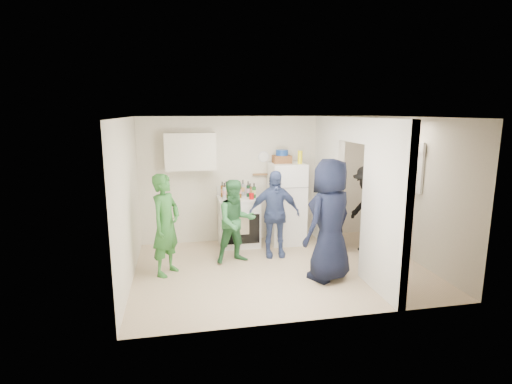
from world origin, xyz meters
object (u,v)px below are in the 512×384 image
(yellow_cup_stack_top, at_px, (300,157))
(fridge, at_px, (287,203))
(stove, at_px, (239,221))
(person_denim, at_px, (274,214))
(person_green_left, at_px, (166,225))
(person_navy, at_px, (330,220))
(person_green_center, at_px, (236,222))
(blue_bowl, at_px, (282,153))
(wicker_basket, at_px, (282,159))
(person_nook, at_px, (368,210))

(yellow_cup_stack_top, bearing_deg, fridge, 155.56)
(stove, relative_size, fridge, 0.60)
(yellow_cup_stack_top, xyz_separation_m, person_denim, (-0.65, -0.59, -0.94))
(person_green_left, relative_size, person_navy, 0.86)
(person_denim, bearing_deg, yellow_cup_stack_top, 46.58)
(person_green_center, bearing_deg, person_green_left, -177.80)
(fridge, bearing_deg, person_navy, -84.81)
(blue_bowl, height_order, person_navy, person_navy)
(person_green_left, xyz_separation_m, person_green_center, (1.17, 0.30, -0.09))
(wicker_basket, xyz_separation_m, blue_bowl, (0.00, 0.00, 0.13))
(yellow_cup_stack_top, relative_size, person_navy, 0.13)
(person_denim, distance_m, person_nook, 1.73)
(wicker_basket, xyz_separation_m, person_green_left, (-2.21, -1.21, -0.86))
(blue_bowl, bearing_deg, person_green_left, -151.27)
(wicker_basket, bearing_deg, stove, -178.67)
(person_green_left, height_order, person_nook, person_green_left)
(person_denim, height_order, person_nook, person_nook)
(stove, height_order, blue_bowl, blue_bowl)
(stove, bearing_deg, person_denim, -53.20)
(person_green_left, bearing_deg, person_denim, -42.20)
(fridge, bearing_deg, yellow_cup_stack_top, -24.44)
(person_navy, relative_size, person_nook, 1.16)
(fridge, bearing_deg, person_nook, -33.40)
(blue_bowl, relative_size, person_denim, 0.15)
(yellow_cup_stack_top, bearing_deg, blue_bowl, 154.89)
(person_green_left, bearing_deg, stove, -14.89)
(stove, distance_m, blue_bowl, 1.58)
(person_green_center, bearing_deg, wicker_basket, 29.09)
(person_green_left, height_order, person_green_center, person_green_left)
(person_denim, bearing_deg, person_navy, -58.73)
(wicker_basket, bearing_deg, person_nook, -32.94)
(person_green_center, xyz_separation_m, person_navy, (1.31, -0.99, 0.22))
(wicker_basket, height_order, person_navy, person_navy)
(person_nook, bearing_deg, person_green_center, -91.39)
(fridge, xyz_separation_m, blue_bowl, (-0.10, 0.05, 1.01))
(person_green_center, distance_m, person_denim, 0.74)
(person_navy, bearing_deg, stove, -90.55)
(fridge, height_order, person_navy, person_navy)
(person_denim, bearing_deg, wicker_basket, 70.46)
(stove, xyz_separation_m, person_nook, (2.26, -0.89, 0.34))
(fridge, relative_size, blue_bowl, 6.67)
(yellow_cup_stack_top, height_order, person_green_center, yellow_cup_stack_top)
(person_green_center, bearing_deg, fridge, 24.95)
(yellow_cup_stack_top, bearing_deg, person_nook, -35.03)
(fridge, distance_m, yellow_cup_stack_top, 0.96)
(fridge, height_order, person_nook, person_nook)
(person_green_left, bearing_deg, person_green_center, -42.00)
(blue_bowl, xyz_separation_m, person_nook, (1.40, -0.91, -0.99))
(fridge, relative_size, yellow_cup_stack_top, 6.40)
(blue_bowl, distance_m, person_green_left, 2.71)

